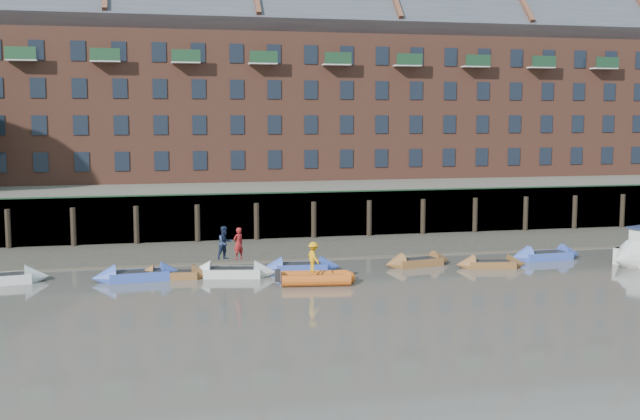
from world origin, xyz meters
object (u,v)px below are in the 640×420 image
object	(u,v)px
rowboat_0	(0,279)
rowboat_2	(173,275)
rowboat_7	(546,256)
rowboat_4	(301,267)
person_rower_a	(238,244)
rowboat_1	(139,276)
rowboat_5	(418,262)
rowboat_6	(491,264)
person_rib_crew	(313,257)
rowboat_3	(233,272)
rib_tender	(319,278)
person_rower_b	(225,243)

from	to	relation	value
rowboat_0	rowboat_2	world-z (taller)	rowboat_0
rowboat_0	rowboat_7	size ratio (longest dim) A/B	1.05
rowboat_2	rowboat_7	bearing A→B (deg)	9.03
rowboat_0	rowboat_7	world-z (taller)	rowboat_0
rowboat_0	rowboat_7	xyz separation A→B (m)	(30.60, 0.15, -0.01)
rowboat_0	rowboat_4	bearing A→B (deg)	-8.30
rowboat_4	rowboat_7	size ratio (longest dim) A/B	0.94
rowboat_7	person_rower_a	size ratio (longest dim) A/B	2.74
rowboat_1	rowboat_4	xyz separation A→B (m)	(8.76, 0.51, -0.02)
rowboat_2	rowboat_5	xyz separation A→B (m)	(13.81, 0.55, 0.01)
rowboat_6	person_rower_a	distance (m)	14.30
rowboat_2	rowboat_6	size ratio (longest dim) A/B	0.99
person_rib_crew	person_rower_a	bearing A→B (deg)	37.30
rowboat_4	rowboat_1	bearing A→B (deg)	-172.22
rowboat_3	rib_tender	world-z (taller)	rowboat_3
rowboat_1	rib_tender	xyz separation A→B (m)	(8.96, -2.93, 0.04)
rowboat_3	rowboat_7	size ratio (longest dim) A/B	1.03
rowboat_7	rib_tender	xyz separation A→B (m)	(-14.72, -3.72, 0.05)
rowboat_7	person_rower_b	bearing A→B (deg)	177.84
rowboat_5	rowboat_6	size ratio (longest dim) A/B	1.06
rowboat_2	person_rower_b	bearing A→B (deg)	7.00
rowboat_5	rowboat_6	world-z (taller)	rowboat_5
rowboat_4	person_rib_crew	world-z (taller)	person_rib_crew
rowboat_0	person_rower_a	size ratio (longest dim) A/B	2.87
rib_tender	person_rower_a	world-z (taller)	person_rower_a
rowboat_5	rowboat_7	bearing A→B (deg)	-9.62
rowboat_4	rowboat_7	world-z (taller)	rowboat_7
rowboat_2	person_rib_crew	bearing A→B (deg)	-16.63
rowboat_0	person_rib_crew	distance (m)	16.05
rowboat_3	person_rib_crew	size ratio (longest dim) A/B	3.10
rowboat_0	rowboat_6	xyz separation A→B (m)	(26.32, -1.52, -0.04)
rowboat_4	rowboat_6	distance (m)	10.75
rowboat_3	rowboat_1	bearing A→B (deg)	-170.73
rowboat_4	rowboat_6	xyz separation A→B (m)	(10.66, -1.39, -0.02)
rowboat_1	rowboat_6	xyz separation A→B (m)	(19.41, -0.88, -0.04)
person_rower_b	rowboat_2	bearing A→B (deg)	150.93
rowboat_2	person_rib_crew	size ratio (longest dim) A/B	2.64
rowboat_6	person_rib_crew	world-z (taller)	person_rib_crew
rib_tender	rowboat_1	bearing A→B (deg)	169.80
rowboat_4	rib_tender	world-z (taller)	rowboat_4
person_rower_a	rowboat_1	bearing A→B (deg)	-33.99
rowboat_4	rowboat_6	bearing A→B (deg)	-2.94
person_rower_a	rowboat_2	bearing A→B (deg)	-35.47
rowboat_0	rib_tender	xyz separation A→B (m)	(15.87, -3.57, 0.04)
rowboat_1	rowboat_3	size ratio (longest dim) A/B	1.00
rowboat_5	person_rib_crew	bearing A→B (deg)	-163.51
rowboat_7	person_rib_crew	size ratio (longest dim) A/B	3.02
rowboat_6	rowboat_7	xyz separation A→B (m)	(4.27, 1.67, 0.03)
rowboat_4	person_rower_a	size ratio (longest dim) A/B	2.56
person_rower_a	rowboat_6	bearing A→B (deg)	144.34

